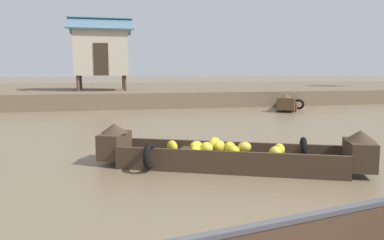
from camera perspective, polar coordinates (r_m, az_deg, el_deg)
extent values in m
plane|color=#726047|center=(11.78, -7.32, -2.00)|extent=(300.00, 300.00, 0.00)
cube|color=brown|center=(29.04, -10.67, 4.32)|extent=(160.00, 20.00, 0.83)
cube|color=#3D2D21|center=(7.50, 5.76, -6.93)|extent=(4.46, 2.73, 0.12)
cube|color=#3D2D21|center=(7.92, 6.10, -4.51)|extent=(4.07, 1.85, 0.33)
cube|color=#3D2D21|center=(6.99, 5.42, -6.12)|extent=(4.07, 1.85, 0.33)
cube|color=#3D2D21|center=(7.62, 24.40, -4.87)|extent=(0.77, 0.99, 0.52)
cone|color=#3D2D21|center=(7.55, 24.54, -2.20)|extent=(0.74, 0.74, 0.20)
cube|color=#3D2D21|center=(8.02, -11.83, -3.78)|extent=(0.77, 0.99, 0.52)
cone|color=#3D2D21|center=(7.95, -11.89, -1.23)|extent=(0.74, 0.74, 0.20)
cube|color=#3D2D21|center=(7.59, -1.34, -4.87)|extent=(0.56, 0.94, 0.05)
torus|color=black|center=(8.05, 16.76, -4.36)|extent=(0.32, 0.52, 0.52)
torus|color=black|center=(7.15, -6.60, -5.55)|extent=(0.32, 0.52, 0.52)
ellipsoid|color=yellow|center=(7.23, 6.26, -4.74)|extent=(0.33, 0.39, 0.23)
ellipsoid|color=yellow|center=(7.46, 0.65, -4.11)|extent=(0.36, 0.32, 0.23)
ellipsoid|color=yellow|center=(7.76, 3.50, -3.69)|extent=(0.40, 0.39, 0.28)
ellipsoid|color=yellow|center=(7.33, 0.58, -4.79)|extent=(0.32, 0.34, 0.21)
ellipsoid|color=gold|center=(7.44, 8.12, -4.15)|extent=(0.32, 0.32, 0.21)
ellipsoid|color=yellow|center=(7.52, -3.09, -4.17)|extent=(0.29, 0.32, 0.27)
ellipsoid|color=yellow|center=(7.68, 4.26, -4.09)|extent=(0.33, 0.29, 0.24)
ellipsoid|color=yellow|center=(7.47, 13.31, -4.45)|extent=(0.27, 0.32, 0.24)
ellipsoid|color=yellow|center=(7.43, 2.25, -4.37)|extent=(0.37, 0.37, 0.26)
ellipsoid|color=yellow|center=(7.42, 5.81, -4.24)|extent=(0.33, 0.33, 0.23)
ellipsoid|color=yellow|center=(7.30, 12.74, -4.95)|extent=(0.31, 0.31, 0.25)
cube|color=#47474C|center=(3.74, 16.49, -14.28)|extent=(5.62, 1.19, 0.05)
cube|color=brown|center=(20.72, 14.78, 2.03)|extent=(3.16, 4.33, 0.12)
cube|color=brown|center=(20.73, 13.58, 2.69)|extent=(2.41, 3.88, 0.33)
cube|color=brown|center=(20.67, 16.02, 2.60)|extent=(2.41, 3.88, 0.33)
cube|color=brown|center=(23.20, 15.23, 3.43)|extent=(0.99, 0.90, 0.58)
cone|color=brown|center=(23.18, 15.27, 4.39)|extent=(0.77, 0.77, 0.20)
cube|color=brown|center=(18.18, 14.27, 2.43)|extent=(0.99, 0.90, 0.58)
cone|color=brown|center=(18.15, 14.31, 3.65)|extent=(0.77, 0.77, 0.20)
cube|color=brown|center=(19.74, 14.61, 2.48)|extent=(0.84, 0.62, 0.05)
torus|color=black|center=(22.23, 13.62, 3.08)|extent=(0.51, 0.37, 0.52)
torus|color=black|center=(19.17, 16.17, 2.34)|extent=(0.51, 0.37, 0.52)
cylinder|color=#4C3826|center=(21.78, -17.18, 5.40)|extent=(0.16, 0.16, 0.88)
cylinder|color=#4C3826|center=(21.74, -10.27, 5.61)|extent=(0.16, 0.16, 0.88)
cylinder|color=#4C3826|center=(24.05, -16.78, 5.57)|extent=(0.16, 0.16, 0.88)
cylinder|color=#4C3826|center=(24.02, -10.53, 5.76)|extent=(0.16, 0.16, 0.88)
cube|color=#B2A893|center=(22.88, -13.83, 10.10)|extent=(3.01, 2.68, 2.71)
cube|color=#2D2319|center=(21.50, -13.85, 9.07)|extent=(0.80, 0.04, 1.80)
cube|color=slate|center=(22.35, -13.99, 14.29)|extent=(3.71, 1.83, 0.87)
cube|color=slate|center=(23.68, -13.93, 13.89)|extent=(3.71, 1.83, 0.87)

